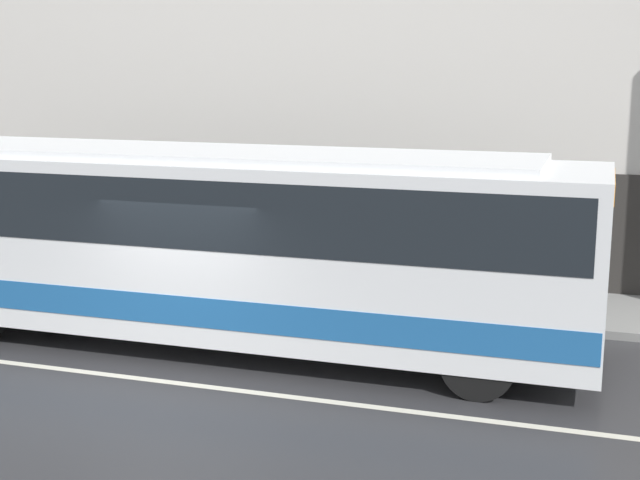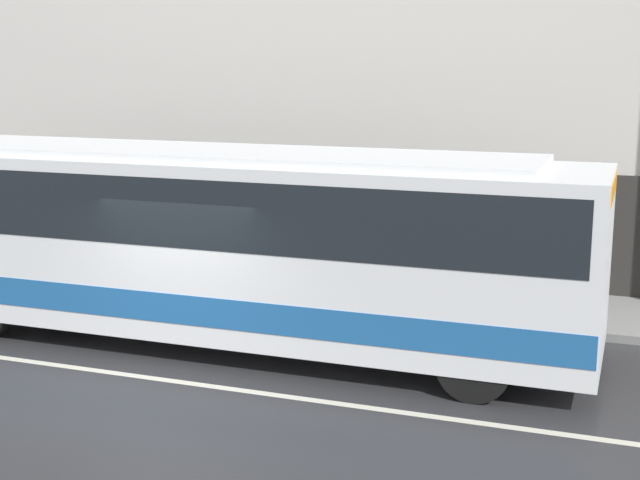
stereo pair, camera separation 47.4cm
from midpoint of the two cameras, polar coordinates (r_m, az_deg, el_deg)
The scene contains 5 objects.
ground_plane at distance 13.16m, azimuth -11.02°, elevation -8.89°, with size 60.00×60.00×0.00m, color #2D2D30.
sidewalk at distance 17.73m, azimuth -2.78°, elevation -3.09°, with size 60.00×2.59×0.14m.
building_facade at distance 18.51m, azimuth -1.32°, elevation 11.98°, with size 60.00×0.35×9.73m.
lane_stripe at distance 13.16m, azimuth -11.02°, elevation -8.88°, with size 54.00×0.14×0.01m.
transit_bus at distance 14.30m, azimuth -7.98°, elevation 0.26°, with size 12.12×2.60×3.15m.
Camera 1 is at (5.86, -10.82, 4.54)m, focal length 50.00 mm.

